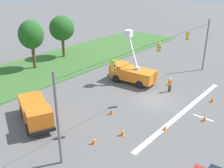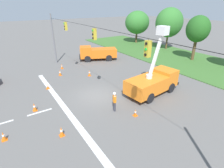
# 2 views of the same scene
# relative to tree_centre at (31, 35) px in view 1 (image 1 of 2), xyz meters

# --- Properties ---
(ground_plane) EXTENTS (200.00, 200.00, 0.00)m
(ground_plane) POSITION_rel_tree_centre_xyz_m (2.12, -18.94, -4.89)
(ground_plane) COLOR #605E5B
(grass_verge) EXTENTS (56.00, 12.00, 0.10)m
(grass_verge) POSITION_rel_tree_centre_xyz_m (2.12, -0.94, -4.84)
(grass_verge) COLOR #3D6B2D
(grass_verge) RESTS_ON ground
(lane_markings) EXTENTS (17.60, 15.25, 0.01)m
(lane_markings) POSITION_rel_tree_centre_xyz_m (2.12, -23.91, -4.89)
(lane_markings) COLOR silver
(lane_markings) RESTS_ON ground
(signal_gantry) EXTENTS (26.20, 0.33, 7.20)m
(signal_gantry) POSITION_rel_tree_centre_xyz_m (2.08, -18.95, -0.46)
(signal_gantry) COLOR slate
(signal_gantry) RESTS_ON ground
(tree_centre) EXTENTS (3.53, 3.46, 6.93)m
(tree_centre) POSITION_rel_tree_centre_xyz_m (0.00, 0.00, 0.00)
(tree_centre) COLOR brown
(tree_centre) RESTS_ON ground
(tree_east) EXTENTS (3.98, 3.84, 6.70)m
(tree_east) POSITION_rel_tree_centre_xyz_m (6.30, 1.00, -0.18)
(tree_east) COLOR brown
(tree_east) RESTS_ON ground
(utility_truck_bucket_lift) EXTENTS (3.02, 6.17, 6.59)m
(utility_truck_bucket_lift) POSITION_rel_tree_centre_xyz_m (4.81, -13.89, -3.53)
(utility_truck_bucket_lift) COLOR orange
(utility_truck_bucket_lift) RESTS_ON ground
(utility_truck_support_near) EXTENTS (4.45, 6.35, 2.23)m
(utility_truck_support_near) POSITION_rel_tree_centre_xyz_m (-8.74, -12.84, -3.70)
(utility_truck_support_near) COLOR orange
(utility_truck_support_near) RESTS_ON ground
(road_worker) EXTENTS (0.62, 0.36, 1.77)m
(road_worker) POSITION_rel_tree_centre_xyz_m (5.37, -18.96, -3.89)
(road_worker) COLOR #383842
(road_worker) RESTS_ON ground
(traffic_cone_foreground_left) EXTENTS (0.36, 0.36, 0.76)m
(traffic_cone_foreground_left) POSITION_rel_tree_centre_xyz_m (1.65, -24.71, -4.52)
(traffic_cone_foreground_left) COLOR orange
(traffic_cone_foreground_left) RESTS_ON ground
(traffic_cone_foreground_right) EXTENTS (0.36, 0.36, 0.67)m
(traffic_cone_foreground_right) POSITION_rel_tree_centre_xyz_m (-7.68, -19.19, -4.56)
(traffic_cone_foreground_right) COLOR orange
(traffic_cone_foreground_right) RESTS_ON ground
(traffic_cone_mid_right) EXTENTS (0.36, 0.36, 0.63)m
(traffic_cone_mid_right) POSITION_rel_tree_centre_xyz_m (6.97, -17.97, -4.59)
(traffic_cone_mid_right) COLOR orange
(traffic_cone_mid_right) RESTS_ON ground
(traffic_cone_near_bucket) EXTENTS (0.36, 0.36, 0.80)m
(traffic_cone_near_bucket) POSITION_rel_tree_centre_xyz_m (-3.02, -17.16, -4.49)
(traffic_cone_near_bucket) COLOR orange
(traffic_cone_near_bucket) RESTS_ON ground
(traffic_cone_lane_edge_a) EXTENTS (0.36, 0.36, 0.61)m
(traffic_cone_lane_edge_a) POSITION_rel_tree_centre_xyz_m (-2.13, -22.62, -4.60)
(traffic_cone_lane_edge_a) COLOR orange
(traffic_cone_lane_edge_a) RESTS_ON ground
(traffic_cone_lane_edge_b) EXTENTS (0.36, 0.36, 0.75)m
(traffic_cone_lane_edge_b) POSITION_rel_tree_centre_xyz_m (6.00, -23.80, -4.52)
(traffic_cone_lane_edge_b) COLOR orange
(traffic_cone_lane_edge_b) RESTS_ON ground
(traffic_cone_centre_line) EXTENTS (0.36, 0.36, 0.76)m
(traffic_cone_centre_line) POSITION_rel_tree_centre_xyz_m (-5.23, -20.24, -4.51)
(traffic_cone_centre_line) COLOR orange
(traffic_cone_centre_line) RESTS_ON ground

